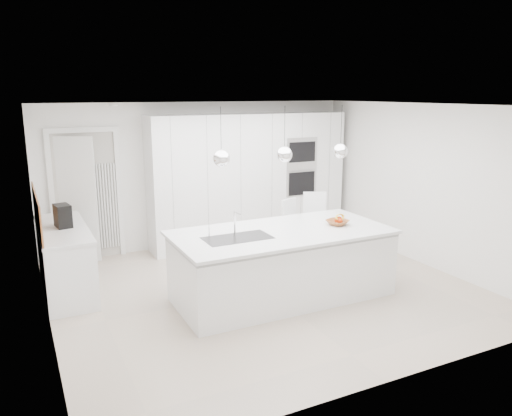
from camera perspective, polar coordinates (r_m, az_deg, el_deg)
name	(u,v)px	position (r m, az deg, el deg)	size (l,w,h in m)	color
floor	(266,290)	(6.97, 1.10, -9.35)	(5.50, 5.50, 0.00)	#BDA994
wall_back	(201,174)	(8.85, -6.32, 3.85)	(5.50, 5.50, 0.00)	white
wall_left	(41,226)	(5.89, -23.35, -1.86)	(5.00, 5.00, 0.00)	white
ceiling	(266,105)	(6.44, 1.20, 11.66)	(5.50, 5.50, 0.00)	white
tall_cabinets	(249,179)	(8.90, -0.78, 3.33)	(3.60, 0.60, 2.30)	white
oven_stack	(302,167)	(9.02, 5.25, 4.70)	(0.62, 0.04, 1.05)	#A5A5A8
doorway_frame	(87,197)	(8.41, -18.78, 1.18)	(1.11, 0.08, 2.13)	white
hallway_door	(71,200)	(8.34, -20.42, 0.82)	(0.82, 0.04, 2.00)	white
radiator	(108,206)	(8.48, -16.55, 0.23)	(0.32, 0.04, 1.40)	white
left_base_cabinets	(65,261)	(7.29, -20.97, -5.63)	(0.60, 1.80, 0.86)	white
left_worktop	(62,229)	(7.16, -21.26, -2.21)	(0.62, 1.82, 0.04)	white
oak_backsplash	(37,211)	(7.09, -23.75, -0.34)	(0.02, 1.80, 0.50)	#995A2D
island_base	(283,266)	(6.61, 3.10, -6.64)	(2.80, 1.20, 0.86)	white
island_worktop	(281,232)	(6.52, 2.93, -2.78)	(2.84, 1.40, 0.04)	white
island_sink	(238,244)	(6.21, -2.11, -4.16)	(0.84, 0.44, 0.18)	#3F3F42
island_tap	(235,222)	(6.34, -2.46, -1.63)	(0.02, 0.02, 0.30)	white
pendant_left	(221,159)	(5.90, -3.98, 5.65)	(0.20, 0.20, 0.20)	white
pendant_mid	(284,155)	(6.27, 3.26, 6.10)	(0.20, 0.20, 0.20)	white
pendant_right	(340,151)	(6.73, 9.62, 6.42)	(0.20, 0.20, 0.20)	white
fruit_bowl	(337,222)	(6.86, 9.29, -1.64)	(0.29, 0.29, 0.07)	#995A2D
espresso_machine	(63,216)	(7.13, -21.23, -0.84)	(0.18, 0.29, 0.31)	black
bar_stool_left	(293,234)	(7.74, 4.21, -2.98)	(0.34, 0.48, 1.04)	white
bar_stool_right	(319,230)	(7.84, 7.20, -2.50)	(0.37, 0.52, 1.13)	white
apple_a	(338,220)	(6.82, 9.32, -1.39)	(0.09, 0.09, 0.09)	#A62807
apple_b	(339,219)	(6.89, 9.49, -1.29)	(0.08, 0.08, 0.08)	#A62807
apple_c	(338,219)	(6.89, 9.31, -1.29)	(0.08, 0.08, 0.08)	#A62807
apple_extra_3	(340,221)	(6.81, 9.57, -1.48)	(0.08, 0.08, 0.08)	#A62807
banana_bunch	(340,217)	(6.85, 9.55, -1.05)	(0.19, 0.19, 0.03)	gold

